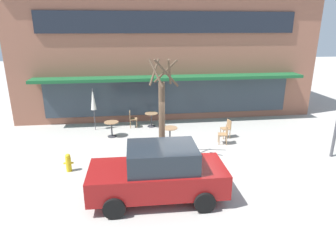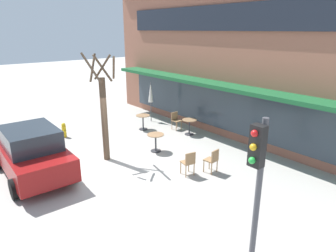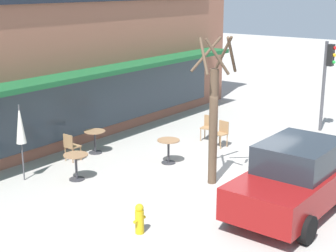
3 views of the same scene
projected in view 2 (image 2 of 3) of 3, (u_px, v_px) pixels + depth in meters
The scene contains 13 objects.
ground_plane at pixel (111, 172), 10.84m from camera, with size 80.00×80.00×0.00m, color #ADA8A0.
building_facade at pixel (276, 53), 15.68m from camera, with size 17.20×9.10×7.48m.
cafe_table_near_wall at pixel (156, 140), 12.49m from camera, with size 0.70×0.70×0.76m.
cafe_table_streetside at pixel (143, 120), 15.23m from camera, with size 0.70×0.70×0.76m.
cafe_table_by_tree at pixel (189, 124), 14.50m from camera, with size 0.70×0.70×0.76m.
patio_umbrella_green_folded at pixel (151, 92), 16.28m from camera, with size 0.28×0.28×2.20m.
cafe_chair_0 at pixel (176, 119), 15.28m from camera, with size 0.41×0.41×0.89m.
cafe_chair_1 at pixel (213, 159), 10.60m from camera, with size 0.45×0.45×0.89m.
cafe_chair_2 at pixel (189, 162), 10.41m from camera, with size 0.46×0.46×0.89m.
parked_sedan at pixel (32, 152), 10.33m from camera, with size 4.23×2.08×1.76m.
street_tree at pixel (104, 112), 11.28m from camera, with size 1.14×1.26×4.14m.
traffic_light_pole at pixel (257, 175), 5.65m from camera, with size 0.26×0.44×3.40m.
fire_hydrant at pixel (64, 130), 14.20m from camera, with size 0.36×0.20×0.71m.
Camera 2 is at (8.88, -4.61, 4.92)m, focal length 32.00 mm.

